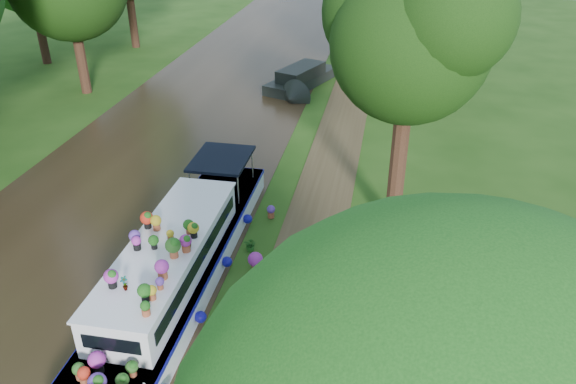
{
  "coord_description": "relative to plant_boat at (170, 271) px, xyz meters",
  "views": [
    {
      "loc": [
        3.32,
        -13.88,
        10.32
      ],
      "look_at": [
        0.28,
        2.26,
        1.3
      ],
      "focal_mm": 35.0,
      "sensor_mm": 36.0,
      "label": 1
    }
  ],
  "objects": [
    {
      "name": "pedestrian_pink",
      "position": [
        2.91,
        20.55,
        0.02
      ],
      "size": [
        0.66,
        0.48,
        1.68
      ],
      "primitive_type": "imported",
      "rotation": [
        0.0,
        0.0,
        -0.14
      ],
      "color": "pink",
      "rests_on": "towpath"
    },
    {
      "name": "ground",
      "position": [
        2.25,
        2.05,
        -0.85
      ],
      "size": [
        100.0,
        100.0,
        0.0
      ],
      "primitive_type": "plane",
      "color": "#214711",
      "rests_on": "ground"
    },
    {
      "name": "tree_near_overhang",
      "position": [
        6.04,
        5.11,
        5.75
      ],
      "size": [
        5.52,
        5.28,
        8.99
      ],
      "color": "black",
      "rests_on": "ground"
    },
    {
      "name": "towpath",
      "position": [
        3.45,
        2.05,
        -0.84
      ],
      "size": [
        2.2,
        100.0,
        0.03
      ],
      "primitive_type": "cube",
      "color": "#473921",
      "rests_on": "ground"
    },
    {
      "name": "plant_boat",
      "position": [
        0.0,
        0.0,
        0.0
      ],
      "size": [
        2.29,
        13.52,
        2.24
      ],
      "color": "white",
      "rests_on": "canal_water"
    },
    {
      "name": "canal_water",
      "position": [
        -3.75,
        2.05,
        -0.84
      ],
      "size": [
        10.0,
        100.0,
        0.02
      ],
      "primitive_type": "cube",
      "color": "black",
      "rests_on": "ground"
    },
    {
      "name": "pedestrian_dark",
      "position": [
        4.15,
        24.49,
        0.06
      ],
      "size": [
        1.09,
        1.03,
        1.77
      ],
      "primitive_type": "imported",
      "rotation": [
        0.0,
        0.0,
        0.58
      ],
      "color": "black",
      "rests_on": "towpath"
    },
    {
      "name": "second_boat",
      "position": [
        0.5,
        19.19,
        -0.35
      ],
      "size": [
        3.75,
        6.77,
        1.23
      ],
      "rotation": [
        0.0,
        0.0,
        -0.38
      ],
      "color": "black",
      "rests_on": "canal_water"
    },
    {
      "name": "verge_plant",
      "position": [
        1.65,
        2.57,
        -0.62
      ],
      "size": [
        0.46,
        0.41,
        0.46
      ],
      "primitive_type": "imported",
      "rotation": [
        0.0,
        0.0,
        -0.13
      ],
      "color": "#26631D",
      "rests_on": "ground"
    }
  ]
}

